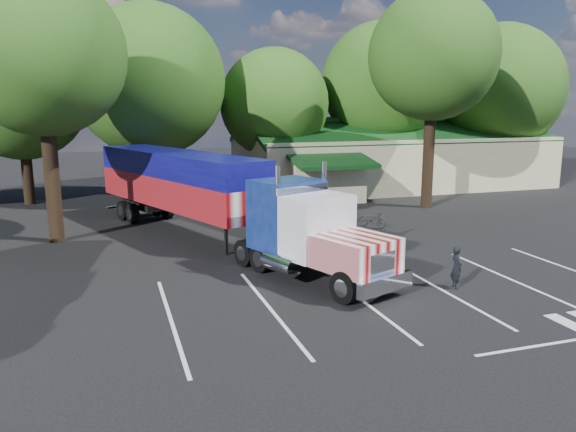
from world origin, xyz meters
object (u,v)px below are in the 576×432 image
object	(u,v)px
semi_truck	(206,191)
bicycle	(372,219)
woman	(456,267)
silver_sedan	(324,187)

from	to	relation	value
semi_truck	bicycle	bearing A→B (deg)	-19.67
woman	bicycle	bearing A→B (deg)	0.21
semi_truck	woman	size ratio (longest dim) A/B	13.02
semi_truck	bicycle	xyz separation A→B (m)	(9.03, 0.30, -2.02)
silver_sedan	bicycle	bearing A→B (deg)	156.14
semi_truck	silver_sedan	size ratio (longest dim) A/B	4.40
semi_truck	woman	bearing A→B (deg)	-74.90
woman	silver_sedan	distance (m)	20.20
semi_truck	woman	world-z (taller)	semi_truck
silver_sedan	woman	bearing A→B (deg)	154.54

